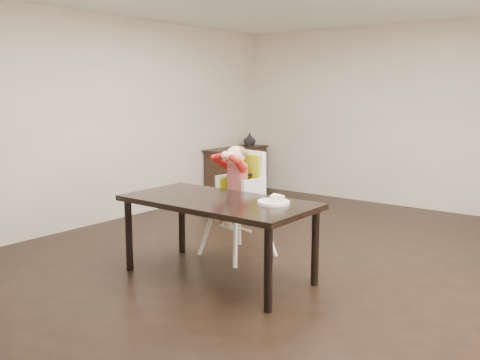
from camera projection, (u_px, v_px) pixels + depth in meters
name	position (u px, v px, depth m)	size (l,w,h in m)	color
ground	(291.00, 269.00, 5.27)	(7.00, 7.00, 0.00)	black
room_walls	(294.00, 78.00, 4.96)	(6.02, 7.02, 2.71)	beige
dining_table	(218.00, 208.00, 4.92)	(1.80, 0.90, 0.75)	black
high_chair	(239.00, 179.00, 5.58)	(0.57, 0.57, 1.17)	white
plate	(274.00, 201.00, 4.70)	(0.37, 0.37, 0.08)	white
sideboard	(236.00, 171.00, 8.98)	(0.44, 1.26, 0.79)	black
vase	(250.00, 140.00, 9.19)	(0.21, 0.22, 0.21)	#99999E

